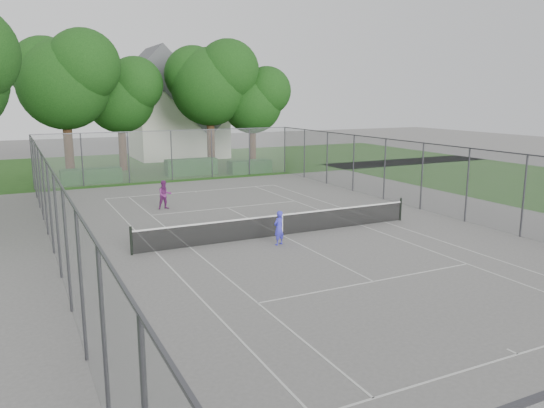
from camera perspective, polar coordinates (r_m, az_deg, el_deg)
name	(u,v)px	position (r m, az deg, el deg)	size (l,w,h in m)	color
ground	(282,236)	(22.77, 1.12, -3.41)	(120.00, 120.00, 0.00)	slate
grass_far	(144,165)	(47.00, -13.65, 4.06)	(60.00, 20.00, 0.00)	#1F4814
court_markings	(282,235)	(22.76, 1.12, -3.40)	(11.03, 23.83, 0.01)	beige
tennis_net	(282,224)	(22.64, 1.12, -2.16)	(12.87, 0.10, 1.10)	black
perimeter_fence	(282,194)	(22.37, 1.13, 1.07)	(18.08, 34.08, 3.52)	#38383D
tree_far_left	(65,77)	(40.70, -21.39, 12.64)	(7.28, 6.65, 10.47)	#392114
tree_far_midleft	(121,93)	(44.05, -15.96, 11.44)	(6.19, 5.65, 8.90)	#392114
tree_far_midright	(211,80)	(44.23, -6.59, 13.09)	(7.20, 6.57, 10.35)	#392114
tree_far_right	(253,98)	(44.93, -2.04, 11.31)	(5.76, 5.26, 8.28)	#392114
hedge_left	(91,176)	(38.43, -18.87, 2.89)	(3.97, 1.19, 0.99)	#164618
hedge_mid	(191,167)	(40.58, -8.69, 3.97)	(3.87, 1.11, 1.22)	#164618
hedge_right	(250,167)	(41.09, -2.43, 4.03)	(3.33, 1.22, 1.00)	#164618
house	(178,114)	(52.24, -10.08, 9.53)	(8.33, 6.46, 10.38)	silver
girl_player	(279,228)	(21.21, 0.74, -2.58)	(0.51, 0.33, 1.40)	#3B38D4
woman_player	(165,195)	(28.49, -11.47, 0.98)	(0.74, 0.58, 1.52)	#782872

